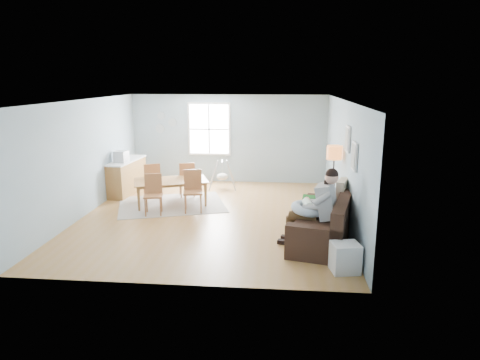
# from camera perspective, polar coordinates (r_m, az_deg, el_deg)

# --- Properties ---
(room) EXTENTS (8.40, 9.40, 3.90)m
(room) POSITION_cam_1_polar(r_m,az_deg,el_deg) (9.71, -4.02, 8.93)
(room) COLOR #A5743A
(window) EXTENTS (1.32, 0.08, 1.62)m
(window) POSITION_cam_1_polar(r_m,az_deg,el_deg) (13.28, -4.13, 6.78)
(window) COLOR silver
(window) RESTS_ON room
(pictures) EXTENTS (0.05, 1.34, 0.74)m
(pictures) POSITION_cam_1_polar(r_m,az_deg,el_deg) (8.72, 14.55, 4.25)
(pictures) COLOR silver
(pictures) RESTS_ON room
(wall_plates) EXTENTS (0.67, 0.02, 0.66)m
(wall_plates) POSITION_cam_1_polar(r_m,az_deg,el_deg) (13.57, -10.04, 7.52)
(wall_plates) COLOR #8EA5AB
(wall_plates) RESTS_ON room
(sofa) EXTENTS (1.52, 2.51, 0.95)m
(sofa) POSITION_cam_1_polar(r_m,az_deg,el_deg) (8.70, 11.37, -5.89)
(sofa) COLOR black
(sofa) RESTS_ON room
(green_throw) EXTENTS (1.14, 0.96, 0.04)m
(green_throw) POSITION_cam_1_polar(r_m,az_deg,el_deg) (9.37, 11.54, -2.80)
(green_throw) COLOR #12521D
(green_throw) RESTS_ON sofa
(beige_pillow) EXTENTS (0.33, 0.58, 0.56)m
(beige_pillow) POSITION_cam_1_polar(r_m,az_deg,el_deg) (9.11, 13.45, -1.67)
(beige_pillow) COLOR tan
(beige_pillow) RESTS_ON sofa
(father) EXTENTS (1.18, 0.72, 1.56)m
(father) POSITION_cam_1_polar(r_m,az_deg,el_deg) (8.26, 10.22, -3.29)
(father) COLOR #959497
(father) RESTS_ON sofa
(nursing_pillow) EXTENTS (0.83, 0.82, 0.26)m
(nursing_pillow) POSITION_cam_1_polar(r_m,az_deg,el_deg) (8.31, 8.96, -3.78)
(nursing_pillow) COLOR silver
(nursing_pillow) RESTS_ON father
(infant) EXTENTS (0.20, 0.44, 0.16)m
(infant) POSITION_cam_1_polar(r_m,az_deg,el_deg) (8.32, 8.96, -3.07)
(infant) COLOR silver
(infant) RESTS_ON nursing_pillow
(toddler) EXTENTS (0.61, 0.34, 0.94)m
(toddler) POSITION_cam_1_polar(r_m,az_deg,el_deg) (8.79, 11.14, -2.51)
(toddler) COLOR white
(toddler) RESTS_ON sofa
(floor_lamp) EXTENTS (0.34, 0.34, 1.70)m
(floor_lamp) POSITION_cam_1_polar(r_m,az_deg,el_deg) (9.87, 12.44, 2.78)
(floor_lamp) COLOR black
(floor_lamp) RESTS_ON room
(storage_cube) EXTENTS (0.52, 0.48, 0.50)m
(storage_cube) POSITION_cam_1_polar(r_m,az_deg,el_deg) (7.47, 13.78, -10.02)
(storage_cube) COLOR white
(storage_cube) RESTS_ON room
(rug) EXTENTS (3.12, 2.72, 0.01)m
(rug) POSITION_cam_1_polar(r_m,az_deg,el_deg) (11.18, -9.08, -3.22)
(rug) COLOR #A19C93
(rug) RESTS_ON room
(dining_table) EXTENTS (2.06, 1.56, 0.64)m
(dining_table) POSITION_cam_1_polar(r_m,az_deg,el_deg) (11.10, -9.14, -1.66)
(dining_table) COLOR brown
(dining_table) RESTS_ON rug
(chair_sw) EXTENTS (0.51, 0.51, 0.96)m
(chair_sw) POSITION_cam_1_polar(r_m,az_deg,el_deg) (10.39, -11.49, -1.50)
(chair_sw) COLOR #916032
(chair_sw) RESTS_ON rug
(chair_se) EXTENTS (0.54, 0.54, 1.02)m
(chair_se) POSITION_cam_1_polar(r_m,az_deg,el_deg) (10.45, -6.29, -1.02)
(chair_se) COLOR #916032
(chair_se) RESTS_ON rug
(chair_nw) EXTENTS (0.59, 0.59, 0.98)m
(chair_nw) POSITION_cam_1_polar(r_m,az_deg,el_deg) (11.65, -11.66, 0.18)
(chair_nw) COLOR #916032
(chair_nw) RESTS_ON rug
(chair_ne) EXTENTS (0.55, 0.55, 0.97)m
(chair_ne) POSITION_cam_1_polar(r_m,az_deg,el_deg) (11.70, -7.09, 0.37)
(chair_ne) COLOR #916032
(chair_ne) RESTS_ON rug
(counter) EXTENTS (0.65, 1.74, 0.95)m
(counter) POSITION_cam_1_polar(r_m,az_deg,el_deg) (12.46, -14.83, 0.48)
(counter) COLOR brown
(counter) RESTS_ON room
(monitor) EXTENTS (0.38, 0.36, 0.31)m
(monitor) POSITION_cam_1_polar(r_m,az_deg,el_deg) (12.05, -15.59, 3.03)
(monitor) COLOR #AFAFB4
(monitor) RESTS_ON counter
(baby_swing) EXTENTS (0.89, 0.91, 0.82)m
(baby_swing) POSITION_cam_1_polar(r_m,az_deg,el_deg) (12.61, -2.37, 0.53)
(baby_swing) COLOR #AFAFB4
(baby_swing) RESTS_ON room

